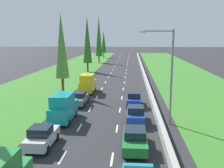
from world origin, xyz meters
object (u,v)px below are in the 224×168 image
grey_sedan_left_lane (79,98)px  poplar_tree_second (61,46)px  blue_hatchback_right_lane (136,114)px  poplar_tree_fifth (104,42)px  teal_van_left_lane (63,108)px  street_light_mast (168,71)px  silver_hatchback_left_lane (42,137)px  green_sedan_right_lane (135,139)px  poplar_tree_third (87,40)px  blue_hatchback_right_lane_fourth (134,99)px  poplar_tree_fourth (99,37)px  yellow_van_left_lane (88,84)px

grey_sedan_left_lane → poplar_tree_second: poplar_tree_second is taller
blue_hatchback_right_lane → poplar_tree_fifth: size_ratio=0.38×
teal_van_left_lane → street_light_mast: street_light_mast is taller
silver_hatchback_left_lane → poplar_tree_second: size_ratio=0.33×
green_sedan_right_lane → street_light_mast: (3.08, 5.80, 4.42)m
poplar_tree_third → silver_hatchback_left_lane: bearing=-85.0°
teal_van_left_lane → blue_hatchback_right_lane_fourth: 9.48m
poplar_tree_fourth → teal_van_left_lane: bearing=-86.3°
green_sedan_right_lane → poplar_tree_fourth: 64.68m
teal_van_left_lane → street_light_mast: size_ratio=0.54×
green_sedan_right_lane → yellow_van_left_lane: bearing=109.7°
grey_sedan_left_lane → blue_hatchback_right_lane_fourth: 6.78m
silver_hatchback_left_lane → teal_van_left_lane: size_ratio=0.80×
green_sedan_right_lane → street_light_mast: bearing=62.0°
blue_hatchback_right_lane_fourth → yellow_van_left_lane: bearing=135.0°
green_sedan_right_lane → blue_hatchback_right_lane: (0.15, 6.03, 0.02)m
teal_van_left_lane → yellow_van_left_lane: (0.20, 13.16, 0.00)m
poplar_tree_second → poplar_tree_fifth: size_ratio=1.14×
poplar_tree_second → poplar_tree_fourth: 43.90m
poplar_tree_second → street_light_mast: 19.51m
blue_hatchback_right_lane_fourth → poplar_tree_third: size_ratio=0.30×
teal_van_left_lane → yellow_van_left_lane: 13.16m
poplar_tree_fifth → blue_hatchback_right_lane_fourth: bearing=-80.8°
poplar_tree_second → poplar_tree_fifth: bearing=90.5°
yellow_van_left_lane → poplar_tree_second: size_ratio=0.42×
silver_hatchback_left_lane → blue_hatchback_right_lane: bearing=40.7°
silver_hatchback_left_lane → yellow_van_left_lane: bearing=89.3°
poplar_tree_third → poplar_tree_fourth: poplar_tree_fourth is taller
yellow_van_left_lane → blue_hatchback_right_lane_fourth: bearing=-45.0°
poplar_tree_third → green_sedan_right_lane: bearing=-75.6°
poplar_tree_second → poplar_tree_third: (-0.04, 22.66, 0.61)m
blue_hatchback_right_lane → poplar_tree_fourth: bearing=100.8°
grey_sedan_left_lane → blue_hatchback_right_lane_fourth: (6.78, -0.02, 0.02)m
teal_van_left_lane → street_light_mast: 10.83m
teal_van_left_lane → blue_hatchback_right_lane: 7.21m
teal_van_left_lane → poplar_tree_second: poplar_tree_second is taller
green_sedan_right_lane → poplar_tree_second: poplar_tree_second is taller
blue_hatchback_right_lane_fourth → poplar_tree_third: bearing=109.9°
silver_hatchback_left_lane → blue_hatchback_right_lane_fourth: size_ratio=1.00×
green_sedan_right_lane → grey_sedan_left_lane: bearing=118.9°
green_sedan_right_lane → poplar_tree_third: (-10.78, 42.12, 6.75)m
blue_hatchback_right_lane → poplar_tree_third: size_ratio=0.30×
yellow_van_left_lane → street_light_mast: bearing=-53.3°
green_sedan_right_lane → poplar_tree_fourth: (-10.74, 63.34, 7.51)m
grey_sedan_left_lane → poplar_tree_fourth: size_ratio=0.31×
yellow_van_left_lane → poplar_tree_fourth: 44.94m
poplar_tree_second → street_light_mast: poplar_tree_second is taller
green_sedan_right_lane → blue_hatchback_right_lane: 6.03m
grey_sedan_left_lane → poplar_tree_third: bearing=97.7°
grey_sedan_left_lane → green_sedan_right_lane: bearing=-61.1°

